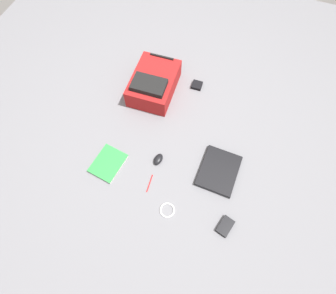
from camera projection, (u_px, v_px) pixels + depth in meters
ground_plane at (170, 142)px, 2.01m from camera, size 4.09×4.09×0.00m
backpack at (154, 83)px, 2.13m from camera, size 0.35×0.47×0.21m
laptop at (219, 171)px, 1.89m from camera, size 0.27×0.33×0.03m
book_comic at (108, 163)px, 1.92m from camera, size 0.23×0.27×0.02m
computer_mouse at (158, 159)px, 1.93m from camera, size 0.06×0.10×0.04m
cable_coil at (167, 210)px, 1.78m from camera, size 0.10×0.10×0.01m
power_brick at (225, 226)px, 1.73m from camera, size 0.11×0.14×0.03m
pen_black at (150, 183)px, 1.86m from camera, size 0.02×0.13×0.01m
earbud_pouch at (197, 85)px, 2.22m from camera, size 0.09×0.09×0.03m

